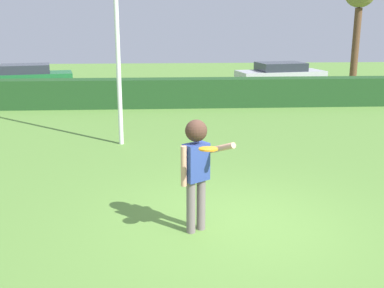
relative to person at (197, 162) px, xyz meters
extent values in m
plane|color=#5D8A3A|center=(0.59, 0.16, -1.14)|extent=(60.00, 60.00, 0.00)
cylinder|color=slate|center=(0.08, 0.06, -0.72)|extent=(0.14, 0.14, 0.84)
cylinder|color=slate|center=(-0.09, -0.05, -0.72)|extent=(0.14, 0.14, 0.84)
cube|color=#2C408E|center=(-0.01, 0.01, -0.01)|extent=(0.44, 0.40, 0.58)
cylinder|color=tan|center=(0.35, -0.09, 0.23)|extent=(0.42, 0.56, 0.30)
cylinder|color=tan|center=(-0.20, -0.12, -0.03)|extent=(0.09, 0.09, 0.62)
sphere|color=tan|center=(-0.01, 0.01, 0.45)|extent=(0.22, 0.22, 0.22)
sphere|color=#462D22|center=(-0.01, 0.01, 0.48)|extent=(0.33, 0.33, 0.33)
cylinder|color=orange|center=(0.12, -0.56, 0.36)|extent=(0.27, 0.27, 0.04)
cylinder|color=silver|center=(-1.63, 5.48, 1.88)|extent=(0.12, 0.12, 6.03)
cube|color=#204720|center=(0.59, 10.99, -0.60)|extent=(28.41, 0.90, 1.08)
cube|color=#1E6633|center=(-6.91, 15.59, -0.56)|extent=(4.48, 2.61, 0.55)
cube|color=#2D333D|center=(-6.91, 15.59, -0.09)|extent=(2.50, 2.02, 0.40)
cylinder|color=black|center=(-5.67, 16.75, -0.84)|extent=(0.61, 0.23, 0.60)
cylinder|color=black|center=(-5.29, 15.10, -0.84)|extent=(0.61, 0.23, 0.60)
cube|color=#B7B7BC|center=(5.27, 15.87, -0.56)|extent=(4.44, 2.44, 0.55)
cube|color=#2D333D|center=(5.27, 15.87, -0.09)|extent=(2.45, 1.94, 0.40)
cylinder|color=black|center=(6.56, 16.97, -0.84)|extent=(0.61, 0.21, 0.60)
cylinder|color=black|center=(6.87, 15.30, -0.84)|extent=(0.61, 0.21, 0.60)
cylinder|color=black|center=(3.66, 16.44, -0.84)|extent=(0.61, 0.21, 0.60)
cylinder|color=black|center=(3.97, 14.76, -0.84)|extent=(0.61, 0.21, 0.60)
cylinder|color=brown|center=(9.95, 18.34, 0.81)|extent=(0.38, 0.38, 3.89)
camera|label=1|loc=(-0.49, -6.73, 2.07)|focal=43.54mm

